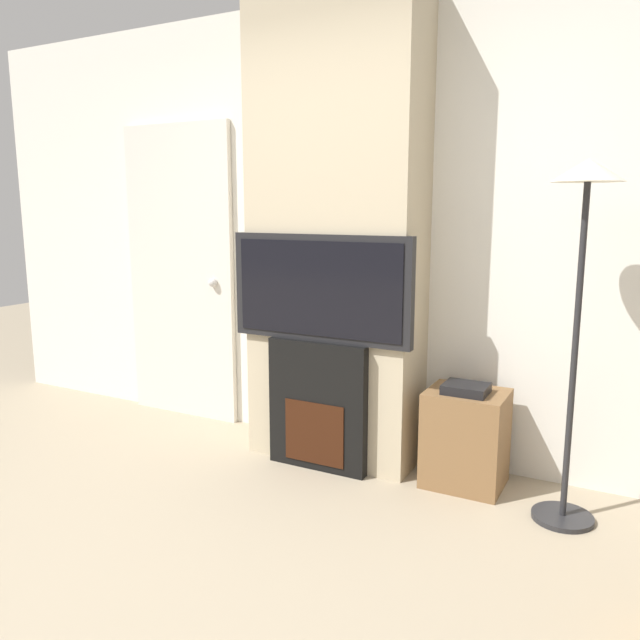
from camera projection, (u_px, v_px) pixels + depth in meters
name	position (u px, v px, depth m)	size (l,w,h in m)	color
ground_plane	(115.00, 624.00, 2.27)	(14.00, 14.00, 0.00)	tan
wall_back	(354.00, 231.00, 3.79)	(6.00, 0.06, 2.70)	silver
chimney_breast	(337.00, 232.00, 3.58)	(1.00, 0.41, 2.70)	#BCAD8E
fireplace	(320.00, 405.00, 3.58)	(0.60, 0.15, 0.75)	black
television	(320.00, 288.00, 3.46)	(1.09, 0.07, 0.60)	black
floor_lamp	(583.00, 249.00, 2.79)	(0.32, 0.32, 1.70)	#262628
media_stand	(465.00, 437.00, 3.37)	(0.42, 0.35, 0.58)	brown
entry_door	(180.00, 274.00, 4.41)	(0.90, 0.09, 2.05)	silver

